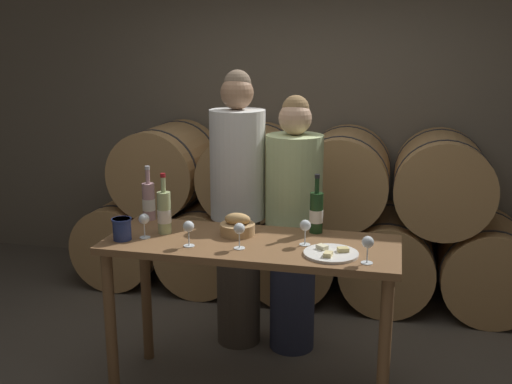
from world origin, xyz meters
TOP-DOWN VIEW (x-y plane):
  - stone_wall_back at (0.00, 2.10)m, footprint 10.00×0.12m
  - barrel_stack at (-0.00, 1.56)m, footprint 3.65×0.85m
  - tasting_table at (0.00, 0.00)m, footprint 1.62×0.61m
  - person_left at (-0.24, 0.61)m, footprint 0.36×0.36m
  - person_right at (0.13, 0.61)m, footprint 0.36×0.36m
  - wine_bottle_red at (0.33, 0.24)m, footprint 0.08×0.08m
  - wine_bottle_white at (-0.52, 0.03)m, footprint 0.08×0.08m
  - wine_bottle_rose at (-0.71, 0.26)m, footprint 0.08×0.08m
  - blue_crock at (-0.70, -0.14)m, footprint 0.11×0.11m
  - bread_basket at (-0.10, 0.10)m, footprint 0.20×0.20m
  - cheese_plate at (0.45, -0.11)m, footprint 0.28×0.28m
  - wine_glass_far_left at (-0.59, -0.08)m, footprint 0.06×0.06m
  - wine_glass_left at (-0.30, -0.15)m, footprint 0.06×0.06m
  - wine_glass_center at (-0.03, -0.13)m, footprint 0.06×0.06m
  - wine_glass_right at (0.30, 0.01)m, footprint 0.06×0.06m
  - wine_glass_far_right at (0.64, -0.19)m, footprint 0.06×0.06m

SIDE VIEW (x-z plane):
  - barrel_stack at x=0.00m, z-range -0.04..1.31m
  - tasting_table at x=0.00m, z-range 0.32..1.26m
  - person_right at x=0.13m, z-range 0.01..1.70m
  - person_left at x=-0.24m, z-range 0.02..1.86m
  - cheese_plate at x=0.45m, z-range 0.93..0.97m
  - bread_basket at x=-0.10m, z-range 0.92..1.05m
  - blue_crock at x=-0.70m, z-range 0.94..1.07m
  - wine_glass_far_left at x=-0.59m, z-range 0.97..1.11m
  - wine_glass_left at x=-0.30m, z-range 0.97..1.11m
  - wine_glass_center at x=-0.03m, z-range 0.97..1.11m
  - wine_glass_right at x=0.30m, z-range 0.97..1.11m
  - wine_glass_far_right at x=0.64m, z-range 0.97..1.11m
  - wine_bottle_rose at x=-0.71m, z-range 0.89..1.22m
  - wine_bottle_red at x=0.33m, z-range 0.89..1.23m
  - wine_bottle_white at x=-0.52m, z-range 0.89..1.24m
  - stone_wall_back at x=0.00m, z-range 0.00..3.20m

